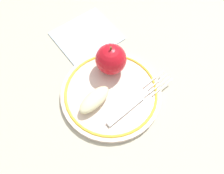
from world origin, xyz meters
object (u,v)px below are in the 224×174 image
Objects in this scene: apple_red_whole at (111,59)px; apple_slice_front at (95,101)px; fork at (138,100)px; plate at (112,93)px; napkin_folded at (86,36)px.

apple_slice_front is at bearing -134.36° from apple_red_whole.
fork is at bearing -79.21° from apple_red_whole.
plate is 0.07m from apple_red_whole.
plate is 0.18m from napkin_folded.
plate is at bearing -9.53° from apple_slice_front.
plate is at bearing 117.02° from fork.
apple_red_whole is at bearing -82.81° from napkin_folded.
plate is 2.86× the size of apple_red_whole.
fork is 0.22m from napkin_folded.
apple_red_whole is 0.44× the size of fork.
plate is 1.49× the size of napkin_folded.
napkin_folded is (-0.01, 0.12, -0.05)m from apple_red_whole.
apple_red_whole is 0.13m from napkin_folded.
fork is (0.02, -0.10, -0.03)m from apple_red_whole.
apple_red_whole reaches higher than plate.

